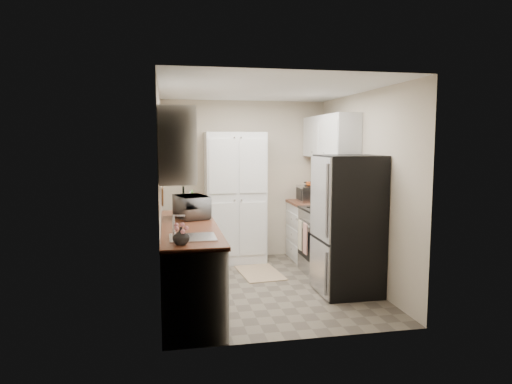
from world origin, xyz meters
The scene contains 16 objects.
ground centered at (0.00, 0.00, 0.00)m, with size 3.20×3.20×0.00m, color #665B4C.
room_shell centered at (-0.02, -0.01, 1.63)m, with size 2.64×3.24×2.52m.
pantry_cabinet centered at (-0.20, 1.32, 1.00)m, with size 0.90×0.55×2.00m, color silver.
base_cabinet_left centered at (-0.99, -0.43, 0.44)m, with size 0.60×2.30×0.88m, color silver.
countertop_left centered at (-0.99, -0.43, 0.90)m, with size 0.63×2.33×0.04m, color brown.
base_cabinet_right centered at (0.99, 1.19, 0.44)m, with size 0.60×0.80×0.88m, color silver.
countertop_right centered at (0.99, 1.19, 0.90)m, with size 0.63×0.83×0.04m, color brown.
electric_range centered at (0.97, 0.39, 0.48)m, with size 0.71×0.78×1.13m.
refrigerator centered at (0.94, -0.41, 0.85)m, with size 0.70×0.72×1.70m, color #B7B7BC.
microwave centered at (-0.93, 0.04, 1.06)m, with size 0.50×0.34×0.28m, color silver.
wine_bottle centered at (-1.02, 0.47, 1.08)m, with size 0.08×0.08×0.32m, color black.
flower_vase centered at (-1.11, -1.41, 1.00)m, with size 0.16×0.16×0.16m, color beige.
cutting_board centered at (-0.87, 0.60, 1.06)m, with size 0.02×0.22×0.28m, color #4C9737.
toaster_oven centered at (0.97, 1.23, 1.04)m, with size 0.34×0.43×0.25m, color #ADACB1.
fruit_basket centered at (0.98, 1.21, 1.22)m, with size 0.22×0.22×0.09m, color orange, non-canonical shape.
kitchen_mat centered at (0.04, 0.60, 0.01)m, with size 0.54×0.86×0.01m, color tan.
Camera 1 is at (-1.23, -5.58, 1.87)m, focal length 32.00 mm.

